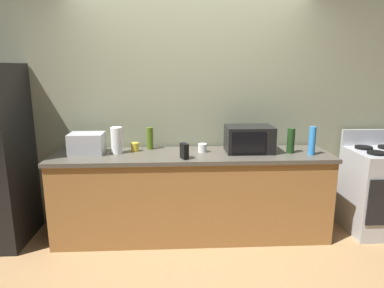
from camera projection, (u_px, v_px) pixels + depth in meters
ground_plane at (194, 254)px, 3.28m from camera, size 8.00×8.00×0.00m
back_wall at (190, 105)px, 3.77m from camera, size 6.40×0.10×2.70m
counter_run at (192, 195)px, 3.57m from camera, size 2.84×0.64×0.90m
stove_range at (377, 190)px, 3.67m from camera, size 0.60×0.61×1.08m
microwave at (249, 139)px, 3.52m from camera, size 0.48×0.35×0.27m
toaster_oven at (87, 143)px, 3.46m from camera, size 0.34×0.26×0.21m
paper_towel_roll at (117, 140)px, 3.45m from camera, size 0.12×0.12×0.27m
cordless_phone at (184, 151)px, 3.26m from camera, size 0.09×0.12×0.15m
bottle_wine at (291, 141)px, 3.48m from camera, size 0.08×0.08×0.26m
bottle_olive_oil at (150, 138)px, 3.64m from camera, size 0.07×0.07×0.24m
bottle_spray_cleaner at (312, 141)px, 3.40m from camera, size 0.07×0.07×0.29m
mug_yellow at (135, 147)px, 3.56m from camera, size 0.08×0.08×0.09m
mug_white at (202, 148)px, 3.52m from camera, size 0.09×0.09×0.09m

